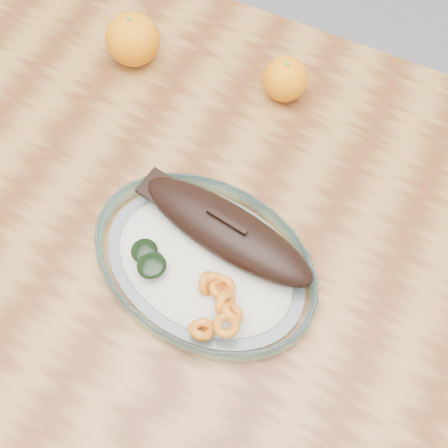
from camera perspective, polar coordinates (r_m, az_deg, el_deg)
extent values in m
plane|color=slate|center=(1.50, -2.80, -11.48)|extent=(3.00, 3.00, 0.00)
cube|color=brown|center=(0.82, -5.04, 1.36)|extent=(1.20, 0.80, 0.04)
cylinder|color=brown|center=(1.49, -16.46, 13.30)|extent=(0.06, 0.06, 0.71)
ellipsoid|color=white|center=(0.75, -1.99, -4.17)|extent=(0.62, 0.48, 0.01)
torus|color=#86C7CF|center=(0.74, -2.02, -3.88)|extent=(0.64, 0.64, 0.03)
ellipsoid|color=white|center=(0.74, -2.04, -3.65)|extent=(0.55, 0.42, 0.02)
ellipsoid|color=black|center=(0.73, 0.28, -0.10)|extent=(0.27, 0.11, 0.04)
ellipsoid|color=black|center=(0.73, 0.28, -0.36)|extent=(0.23, 0.10, 0.02)
cube|color=black|center=(0.76, -6.74, 4.23)|extent=(0.05, 0.05, 0.01)
cube|color=black|center=(0.71, 0.29, 0.60)|extent=(0.06, 0.02, 0.02)
torus|color=#BA5F0D|center=(0.71, -1.77, -5.62)|extent=(0.03, 0.04, 0.04)
torus|color=#BA5F0D|center=(0.70, -0.37, -6.18)|extent=(0.05, 0.04, 0.03)
torus|color=#BA5F0D|center=(0.69, -2.41, -10.37)|extent=(0.04, 0.04, 0.03)
torus|color=#BA5F0D|center=(0.71, -0.08, -6.03)|extent=(0.05, 0.04, 0.04)
torus|color=#BA5F0D|center=(0.69, -2.24, -10.36)|extent=(0.05, 0.04, 0.04)
torus|color=#BA5F0D|center=(0.71, -1.11, -5.62)|extent=(0.04, 0.04, 0.04)
torus|color=#BA5F0D|center=(0.68, 0.86, -8.55)|extent=(0.05, 0.04, 0.04)
torus|color=#BA5F0D|center=(0.68, 0.14, -7.63)|extent=(0.03, 0.04, 0.04)
torus|color=#BA5F0D|center=(0.68, 0.25, -9.88)|extent=(0.04, 0.04, 0.03)
ellipsoid|color=black|center=(0.73, -7.47, -3.36)|extent=(0.04, 0.04, 0.01)
ellipsoid|color=black|center=(0.73, -8.25, -2.22)|extent=(0.05, 0.05, 0.01)
ellipsoid|color=black|center=(0.71, -7.76, -3.79)|extent=(0.05, 0.05, 0.01)
ellipsoid|color=black|center=(0.71, -7.50, -3.68)|extent=(0.04, 0.03, 0.01)
ellipsoid|color=black|center=(0.71, -7.38, -3.69)|extent=(0.05, 0.05, 0.01)
sphere|color=orange|center=(0.93, -9.25, 18.03)|extent=(0.09, 0.09, 0.09)
sphere|color=orange|center=(0.88, 6.23, 14.42)|extent=(0.07, 0.07, 0.07)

